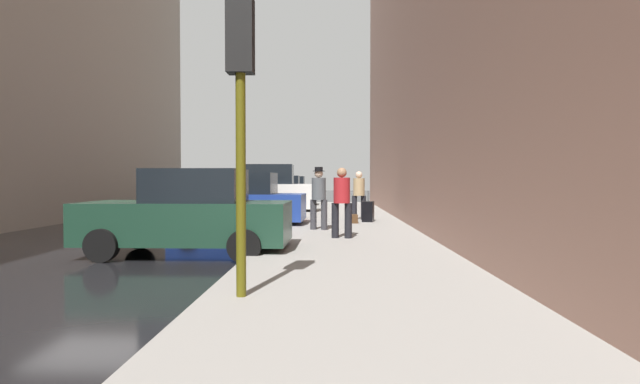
{
  "coord_description": "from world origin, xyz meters",
  "views": [
    {
      "loc": [
        5.6,
        -11.48,
        1.57
      ],
      "look_at": [
        5.25,
        3.31,
        1.2
      ],
      "focal_mm": 28.0,
      "sensor_mm": 36.0,
      "label": 1
    }
  ],
  "objects_px": {
    "pedestrian_in_tan_coat": "(359,193)",
    "parked_gray_coupe": "(279,192)",
    "parked_white_van": "(267,191)",
    "traffic_light": "(241,81)",
    "duffel_bag": "(353,219)",
    "rolling_suitcase": "(368,211)",
    "pedestrian_in_red_jacket": "(342,199)",
    "fire_hydrant": "(300,209)",
    "parked_dark_green_sedan": "(189,214)",
    "pedestrian_with_beanie": "(319,195)",
    "parked_silver_sedan": "(288,190)",
    "parked_blue_sedan": "(240,202)"
  },
  "relations": [
    {
      "from": "traffic_light",
      "to": "parked_white_van",
      "type": "bearing_deg",
      "value": 96.41
    },
    {
      "from": "parked_gray_coupe",
      "to": "duffel_bag",
      "type": "xyz_separation_m",
      "value": [
        3.64,
        -11.72,
        -0.56
      ]
    },
    {
      "from": "pedestrian_in_tan_coat",
      "to": "duffel_bag",
      "type": "xyz_separation_m",
      "value": [
        -0.27,
        -1.34,
        -0.81
      ]
    },
    {
      "from": "duffel_bag",
      "to": "pedestrian_in_tan_coat",
      "type": "bearing_deg",
      "value": 78.45
    },
    {
      "from": "parked_white_van",
      "to": "pedestrian_in_tan_coat",
      "type": "height_order",
      "value": "parked_white_van"
    },
    {
      "from": "pedestrian_in_tan_coat",
      "to": "pedestrian_in_red_jacket",
      "type": "xyz_separation_m",
      "value": [
        -0.72,
        -5.54,
        0.0
      ]
    },
    {
      "from": "parked_silver_sedan",
      "to": "fire_hydrant",
      "type": "xyz_separation_m",
      "value": [
        1.8,
        -15.44,
        -0.35
      ]
    },
    {
      "from": "traffic_light",
      "to": "duffel_bag",
      "type": "distance_m",
      "value": 10.71
    },
    {
      "from": "parked_white_van",
      "to": "parked_gray_coupe",
      "type": "relative_size",
      "value": 1.1
    },
    {
      "from": "parked_dark_green_sedan",
      "to": "pedestrian_with_beanie",
      "type": "bearing_deg",
      "value": 56.27
    },
    {
      "from": "traffic_light",
      "to": "pedestrian_in_red_jacket",
      "type": "distance_m",
      "value": 6.44
    },
    {
      "from": "traffic_light",
      "to": "parked_dark_green_sedan",
      "type": "bearing_deg",
      "value": 113.7
    },
    {
      "from": "parked_silver_sedan",
      "to": "traffic_light",
      "type": "height_order",
      "value": "traffic_light"
    },
    {
      "from": "pedestrian_with_beanie",
      "to": "duffel_bag",
      "type": "distance_m",
      "value": 2.57
    },
    {
      "from": "fire_hydrant",
      "to": "rolling_suitcase",
      "type": "distance_m",
      "value": 2.6
    },
    {
      "from": "parked_blue_sedan",
      "to": "pedestrian_with_beanie",
      "type": "xyz_separation_m",
      "value": [
        2.58,
        -1.91,
        0.29
      ]
    },
    {
      "from": "fire_hydrant",
      "to": "parked_white_van",
      "type": "bearing_deg",
      "value": 111.49
    },
    {
      "from": "parked_gray_coupe",
      "to": "parked_silver_sedan",
      "type": "distance_m",
      "value": 5.37
    },
    {
      "from": "pedestrian_in_tan_coat",
      "to": "pedestrian_in_red_jacket",
      "type": "distance_m",
      "value": 5.58
    },
    {
      "from": "parked_dark_green_sedan",
      "to": "pedestrian_with_beanie",
      "type": "relative_size",
      "value": 2.37
    },
    {
      "from": "parked_white_van",
      "to": "pedestrian_in_red_jacket",
      "type": "distance_m",
      "value": 10.9
    },
    {
      "from": "parked_white_van",
      "to": "parked_silver_sedan",
      "type": "relative_size",
      "value": 1.1
    },
    {
      "from": "parked_silver_sedan",
      "to": "duffel_bag",
      "type": "relative_size",
      "value": 9.55
    },
    {
      "from": "parked_dark_green_sedan",
      "to": "parked_gray_coupe",
      "type": "xyz_separation_m",
      "value": [
        -0.0,
        17.76,
        0.0
      ]
    },
    {
      "from": "pedestrian_in_tan_coat",
      "to": "pedestrian_in_red_jacket",
      "type": "height_order",
      "value": "same"
    },
    {
      "from": "parked_dark_green_sedan",
      "to": "pedestrian_in_red_jacket",
      "type": "relative_size",
      "value": 2.47
    },
    {
      "from": "parked_gray_coupe",
      "to": "parked_blue_sedan",
      "type": "bearing_deg",
      "value": -90.0
    },
    {
      "from": "parked_blue_sedan",
      "to": "pedestrian_in_tan_coat",
      "type": "height_order",
      "value": "pedestrian_in_tan_coat"
    },
    {
      "from": "parked_gray_coupe",
      "to": "pedestrian_in_tan_coat",
      "type": "xyz_separation_m",
      "value": [
        3.91,
        -10.37,
        0.26
      ]
    },
    {
      "from": "parked_silver_sedan",
      "to": "pedestrian_with_beanie",
      "type": "bearing_deg",
      "value": -82.37
    },
    {
      "from": "pedestrian_with_beanie",
      "to": "duffel_bag",
      "type": "relative_size",
      "value": 4.04
    },
    {
      "from": "pedestrian_in_red_jacket",
      "to": "rolling_suitcase",
      "type": "distance_m",
      "value": 4.91
    },
    {
      "from": "parked_blue_sedan",
      "to": "pedestrian_in_tan_coat",
      "type": "distance_m",
      "value": 4.24
    },
    {
      "from": "pedestrian_in_tan_coat",
      "to": "rolling_suitcase",
      "type": "distance_m",
      "value": 1.01
    },
    {
      "from": "parked_white_van",
      "to": "traffic_light",
      "type": "xyz_separation_m",
      "value": [
        1.85,
        -16.5,
        1.73
      ]
    },
    {
      "from": "pedestrian_in_tan_coat",
      "to": "parked_gray_coupe",
      "type": "bearing_deg",
      "value": 110.66
    },
    {
      "from": "fire_hydrant",
      "to": "pedestrian_with_beanie",
      "type": "bearing_deg",
      "value": -78.49
    },
    {
      "from": "parked_dark_green_sedan",
      "to": "parked_blue_sedan",
      "type": "xyz_separation_m",
      "value": [
        -0.0,
        5.78,
        0.0
      ]
    },
    {
      "from": "parked_silver_sedan",
      "to": "traffic_light",
      "type": "relative_size",
      "value": 1.17
    },
    {
      "from": "parked_dark_green_sedan",
      "to": "pedestrian_in_red_jacket",
      "type": "xyz_separation_m",
      "value": [
        3.2,
        1.86,
        0.26
      ]
    },
    {
      "from": "rolling_suitcase",
      "to": "parked_white_van",
      "type": "bearing_deg",
      "value": 126.52
    },
    {
      "from": "parked_gray_coupe",
      "to": "pedestrian_in_red_jacket",
      "type": "relative_size",
      "value": 2.47
    },
    {
      "from": "pedestrian_with_beanie",
      "to": "rolling_suitcase",
      "type": "xyz_separation_m",
      "value": [
        1.6,
        2.76,
        -0.65
      ]
    },
    {
      "from": "parked_dark_green_sedan",
      "to": "parked_gray_coupe",
      "type": "relative_size",
      "value": 1.0
    },
    {
      "from": "pedestrian_with_beanie",
      "to": "pedestrian_in_red_jacket",
      "type": "height_order",
      "value": "pedestrian_with_beanie"
    },
    {
      "from": "parked_dark_green_sedan",
      "to": "parked_white_van",
      "type": "height_order",
      "value": "parked_white_van"
    },
    {
      "from": "traffic_light",
      "to": "pedestrian_in_red_jacket",
      "type": "relative_size",
      "value": 2.11
    },
    {
      "from": "parked_white_van",
      "to": "parked_gray_coupe",
      "type": "xyz_separation_m",
      "value": [
        0.0,
        5.49,
        -0.18
      ]
    },
    {
      "from": "pedestrian_in_red_jacket",
      "to": "fire_hydrant",
      "type": "bearing_deg",
      "value": 103.41
    },
    {
      "from": "parked_gray_coupe",
      "to": "pedestrian_in_red_jacket",
      "type": "xyz_separation_m",
      "value": [
        3.2,
        -15.91,
        0.26
      ]
    }
  ]
}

